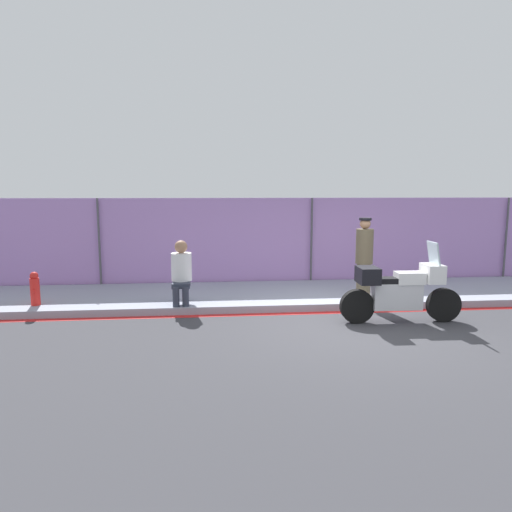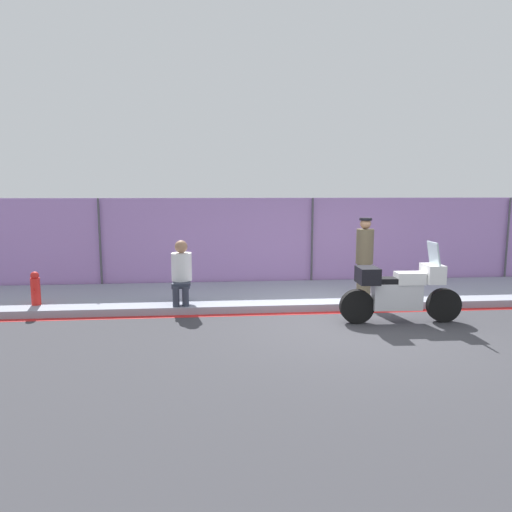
{
  "view_description": "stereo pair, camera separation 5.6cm",
  "coord_description": "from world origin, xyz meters",
  "px_view_note": "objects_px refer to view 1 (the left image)",
  "views": [
    {
      "loc": [
        -2.53,
        -7.78,
        2.42
      ],
      "look_at": [
        -1.64,
        1.36,
        1.12
      ],
      "focal_mm": 32.0,
      "sensor_mm": 36.0,
      "label": 1
    },
    {
      "loc": [
        -2.48,
        -7.79,
        2.42
      ],
      "look_at": [
        -1.64,
        1.36,
        1.12
      ],
      "focal_mm": 32.0,
      "sensor_mm": 36.0,
      "label": 2
    }
  ],
  "objects_px": {
    "officer_standing": "(364,257)",
    "fire_hydrant": "(35,289)",
    "motorcycle": "(400,290)",
    "person_seated_on_curb": "(181,269)"
  },
  "relations": [
    {
      "from": "officer_standing",
      "to": "person_seated_on_curb",
      "type": "height_order",
      "value": "officer_standing"
    },
    {
      "from": "officer_standing",
      "to": "person_seated_on_curb",
      "type": "xyz_separation_m",
      "value": [
        -3.87,
        -0.09,
        -0.18
      ]
    },
    {
      "from": "motorcycle",
      "to": "officer_standing",
      "type": "bearing_deg",
      "value": 100.64
    },
    {
      "from": "motorcycle",
      "to": "officer_standing",
      "type": "relative_size",
      "value": 1.33
    },
    {
      "from": "fire_hydrant",
      "to": "officer_standing",
      "type": "bearing_deg",
      "value": 0.31
    },
    {
      "from": "officer_standing",
      "to": "fire_hydrant",
      "type": "distance_m",
      "value": 6.81
    },
    {
      "from": "motorcycle",
      "to": "fire_hydrant",
      "type": "relative_size",
      "value": 3.35
    },
    {
      "from": "motorcycle",
      "to": "person_seated_on_curb",
      "type": "xyz_separation_m",
      "value": [
        -4.09,
        1.33,
        0.24
      ]
    },
    {
      "from": "officer_standing",
      "to": "fire_hydrant",
      "type": "bearing_deg",
      "value": -179.69
    },
    {
      "from": "fire_hydrant",
      "to": "person_seated_on_curb",
      "type": "bearing_deg",
      "value": -0.98
    }
  ]
}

